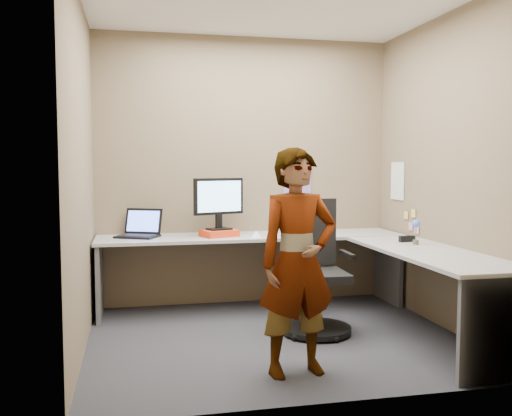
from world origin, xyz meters
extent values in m
plane|color=#26262C|center=(0.00, 0.00, 0.00)|extent=(3.00, 3.00, 0.00)
plane|color=brown|center=(0.00, 1.30, 1.35)|extent=(3.00, 0.00, 3.00)
plane|color=brown|center=(1.50, 0.00, 1.35)|extent=(0.00, 2.70, 2.70)
plane|color=brown|center=(-1.50, 0.00, 1.35)|extent=(0.00, 2.70, 2.70)
plane|color=white|center=(0.00, 0.00, 2.70)|extent=(3.00, 3.00, 0.00)
cube|color=#A6A6A6|center=(0.00, 0.98, 0.71)|extent=(2.96, 0.65, 0.03)
cube|color=#A6A6A6|center=(1.18, -0.32, 0.71)|extent=(0.65, 1.91, 0.03)
cube|color=#59595B|center=(-1.44, 0.98, 0.35)|extent=(0.04, 0.60, 0.70)
cube|color=#59595B|center=(1.44, 0.98, 0.35)|extent=(0.04, 0.60, 0.70)
cube|color=#59595B|center=(1.18, -1.24, 0.35)|extent=(0.60, 0.04, 0.70)
cube|color=red|center=(-0.33, 0.93, 0.76)|extent=(0.39, 0.34, 0.06)
cube|color=black|center=(-0.33, 0.93, 0.80)|extent=(0.26, 0.22, 0.02)
cube|color=black|center=(-0.33, 0.95, 0.88)|extent=(0.07, 0.06, 0.13)
cube|color=black|center=(-0.33, 0.95, 1.11)|extent=(0.50, 0.22, 0.35)
cube|color=#93CCFF|center=(-0.32, 0.93, 1.11)|extent=(0.44, 0.17, 0.29)
cube|color=black|center=(-1.09, 1.02, 0.74)|extent=(0.45, 0.40, 0.02)
cube|color=black|center=(-1.03, 1.14, 0.87)|extent=(0.36, 0.23, 0.24)
cube|color=#4F72FD|center=(-1.03, 1.14, 0.87)|extent=(0.32, 0.20, 0.20)
cube|color=#B7B7BC|center=(-0.42, 1.07, 0.75)|extent=(0.12, 0.08, 0.04)
sphere|color=red|center=(-0.42, 1.06, 0.78)|extent=(0.04, 0.04, 0.04)
cone|color=white|center=(0.01, 0.81, 0.76)|extent=(0.10, 0.10, 0.06)
cube|color=black|center=(1.25, 0.20, 0.76)|extent=(0.15, 0.07, 0.05)
cylinder|color=brown|center=(1.24, 0.03, 0.75)|extent=(0.05, 0.05, 0.04)
cylinder|color=#338C3F|center=(1.24, 0.03, 0.84)|extent=(0.01, 0.01, 0.14)
sphere|color=#4678F9|center=(1.24, 0.03, 0.91)|extent=(0.07, 0.07, 0.07)
cube|color=#846BB7|center=(0.55, 1.29, 1.30)|extent=(0.30, 0.01, 0.40)
cube|color=white|center=(1.49, 0.90, 1.25)|extent=(0.01, 0.28, 0.38)
cube|color=#F2E059|center=(1.49, 0.55, 0.95)|extent=(0.01, 0.07, 0.07)
cube|color=pink|center=(1.49, 0.60, 0.82)|extent=(0.01, 0.07, 0.07)
cube|color=pink|center=(1.49, 0.48, 0.80)|extent=(0.01, 0.07, 0.07)
cube|color=#F2E059|center=(1.49, 0.70, 0.92)|extent=(0.01, 0.07, 0.07)
cylinder|color=black|center=(0.36, 0.05, 0.04)|extent=(0.58, 0.58, 0.04)
cylinder|color=black|center=(0.36, 0.05, 0.27)|extent=(0.06, 0.06, 0.42)
cube|color=black|center=(0.36, 0.05, 0.49)|extent=(0.50, 0.50, 0.07)
cube|color=black|center=(0.37, 0.27, 0.83)|extent=(0.46, 0.07, 0.57)
cube|color=black|center=(0.10, 0.06, 0.67)|extent=(0.05, 0.31, 0.03)
cube|color=black|center=(0.62, 0.04, 0.67)|extent=(0.05, 0.31, 0.03)
imported|color=#999399|center=(-0.05, -0.79, 0.76)|extent=(0.61, 0.45, 1.53)
camera|label=1|loc=(-1.12, -4.42, 1.41)|focal=40.00mm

